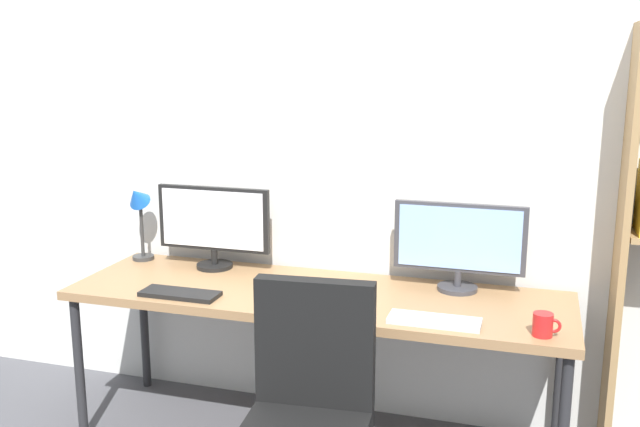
{
  "coord_description": "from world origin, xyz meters",
  "views": [
    {
      "loc": [
        0.91,
        -2.32,
        1.78
      ],
      "look_at": [
        0.0,
        0.65,
        1.09
      ],
      "focal_mm": 40.28,
      "sensor_mm": 36.0,
      "label": 1
    }
  ],
  "objects_px": {
    "keyboard_right": "(434,321)",
    "computer_mouse": "(364,306)",
    "desk_lamp": "(138,209)",
    "monitor_left": "(214,223)",
    "monitor_right": "(459,243)",
    "keyboard_left": "(180,294)",
    "coffee_mug": "(543,325)",
    "desk": "(317,303)"
  },
  "relations": [
    {
      "from": "desk_lamp",
      "to": "keyboard_right",
      "type": "relative_size",
      "value": 1.13
    },
    {
      "from": "monitor_left",
      "to": "coffee_mug",
      "type": "bearing_deg",
      "value": -16.13
    },
    {
      "from": "keyboard_right",
      "to": "computer_mouse",
      "type": "bearing_deg",
      "value": 167.22
    },
    {
      "from": "desk_lamp",
      "to": "monitor_right",
      "type": "bearing_deg",
      "value": -0.07
    },
    {
      "from": "keyboard_left",
      "to": "computer_mouse",
      "type": "relative_size",
      "value": 3.67
    },
    {
      "from": "keyboard_left",
      "to": "keyboard_right",
      "type": "distance_m",
      "value": 1.12
    },
    {
      "from": "keyboard_left",
      "to": "keyboard_right",
      "type": "bearing_deg",
      "value": 0.0
    },
    {
      "from": "desk",
      "to": "monitor_right",
      "type": "bearing_deg",
      "value": 19.49
    },
    {
      "from": "desk_lamp",
      "to": "monitor_left",
      "type": "bearing_deg",
      "value": -0.27
    },
    {
      "from": "monitor_right",
      "to": "keyboard_right",
      "type": "distance_m",
      "value": 0.49
    },
    {
      "from": "desk_lamp",
      "to": "coffee_mug",
      "type": "xyz_separation_m",
      "value": [
        1.99,
        -0.46,
        -0.23
      ]
    },
    {
      "from": "desk",
      "to": "keyboard_right",
      "type": "height_order",
      "value": "keyboard_right"
    },
    {
      "from": "computer_mouse",
      "to": "keyboard_left",
      "type": "bearing_deg",
      "value": -175.21
    },
    {
      "from": "monitor_left",
      "to": "keyboard_left",
      "type": "distance_m",
      "value": 0.49
    },
    {
      "from": "monitor_left",
      "to": "keyboard_right",
      "type": "distance_m",
      "value": 1.26
    },
    {
      "from": "computer_mouse",
      "to": "coffee_mug",
      "type": "distance_m",
      "value": 0.72
    },
    {
      "from": "desk_lamp",
      "to": "keyboard_right",
      "type": "xyz_separation_m",
      "value": [
        1.58,
        -0.44,
        -0.26
      ]
    },
    {
      "from": "monitor_right",
      "to": "computer_mouse",
      "type": "xyz_separation_m",
      "value": [
        -0.34,
        -0.37,
        -0.2
      ]
    },
    {
      "from": "monitor_left",
      "to": "computer_mouse",
      "type": "height_order",
      "value": "monitor_left"
    },
    {
      "from": "monitor_right",
      "to": "desk_lamp",
      "type": "distance_m",
      "value": 1.62
    },
    {
      "from": "desk",
      "to": "monitor_right",
      "type": "relative_size",
      "value": 3.83
    },
    {
      "from": "keyboard_left",
      "to": "coffee_mug",
      "type": "relative_size",
      "value": 3.32
    },
    {
      "from": "monitor_right",
      "to": "desk_lamp",
      "type": "bearing_deg",
      "value": 179.93
    },
    {
      "from": "desk",
      "to": "monitor_right",
      "type": "distance_m",
      "value": 0.69
    },
    {
      "from": "monitor_left",
      "to": "coffee_mug",
      "type": "distance_m",
      "value": 1.65
    },
    {
      "from": "monitor_left",
      "to": "keyboard_right",
      "type": "xyz_separation_m",
      "value": [
        1.16,
        -0.44,
        -0.22
      ]
    },
    {
      "from": "desk_lamp",
      "to": "keyboard_left",
      "type": "xyz_separation_m",
      "value": [
        0.46,
        -0.44,
        -0.26
      ]
    },
    {
      "from": "monitor_right",
      "to": "keyboard_left",
      "type": "distance_m",
      "value": 1.26
    },
    {
      "from": "monitor_left",
      "to": "coffee_mug",
      "type": "relative_size",
      "value": 5.49
    },
    {
      "from": "coffee_mug",
      "to": "desk",
      "type": "bearing_deg",
      "value": 166.01
    },
    {
      "from": "coffee_mug",
      "to": "monitor_left",
      "type": "bearing_deg",
      "value": 163.87
    },
    {
      "from": "desk",
      "to": "monitor_right",
      "type": "xyz_separation_m",
      "value": [
        0.6,
        0.21,
        0.27
      ]
    },
    {
      "from": "coffee_mug",
      "to": "monitor_right",
      "type": "bearing_deg",
      "value": 129.27
    },
    {
      "from": "desk",
      "to": "keyboard_right",
      "type": "relative_size",
      "value": 6.14
    },
    {
      "from": "keyboard_right",
      "to": "computer_mouse",
      "type": "height_order",
      "value": "computer_mouse"
    },
    {
      "from": "keyboard_left",
      "to": "coffee_mug",
      "type": "xyz_separation_m",
      "value": [
        1.53,
        -0.01,
        0.04
      ]
    },
    {
      "from": "desk",
      "to": "coffee_mug",
      "type": "bearing_deg",
      "value": -13.99
    },
    {
      "from": "desk",
      "to": "monitor_left",
      "type": "height_order",
      "value": "monitor_left"
    },
    {
      "from": "desk_lamp",
      "to": "computer_mouse",
      "type": "height_order",
      "value": "desk_lamp"
    },
    {
      "from": "keyboard_right",
      "to": "computer_mouse",
      "type": "relative_size",
      "value": 3.8
    },
    {
      "from": "desk",
      "to": "monitor_left",
      "type": "bearing_deg",
      "value": 160.51
    },
    {
      "from": "desk_lamp",
      "to": "desk",
      "type": "bearing_deg",
      "value": -11.87
    }
  ]
}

